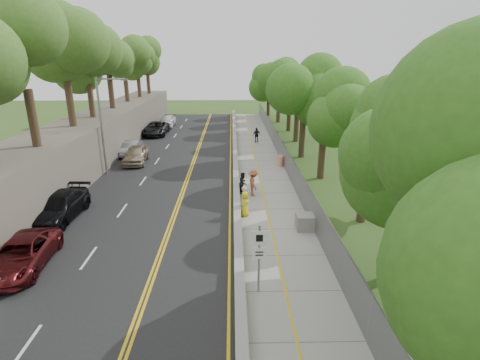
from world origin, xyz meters
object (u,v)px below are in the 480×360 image
object	(u,v)px
streetlight	(104,120)
concrete_block	(308,222)
painter_0	(245,204)
signpost	(259,252)
car_2	(22,255)
construction_barrel	(280,161)
person_far	(257,135)

from	to	relation	value
streetlight	concrete_block	world-z (taller)	streetlight
concrete_block	painter_0	xyz separation A→B (m)	(-3.55, 1.97, 0.35)
signpost	car_2	xyz separation A→B (m)	(-10.98, 2.17, -1.23)
construction_barrel	person_far	xyz separation A→B (m)	(-1.50, 9.85, 0.37)
streetlight	painter_0	bearing A→B (deg)	-38.84
painter_0	person_far	distance (m)	20.98
concrete_block	car_2	bearing A→B (deg)	-164.89
construction_barrel	car_2	bearing A→B (deg)	-130.20
signpost	person_far	bearing A→B (deg)	86.53
car_2	painter_0	distance (m)	12.16
car_2	painter_0	world-z (taller)	painter_0
streetlight	painter_0	distance (m)	14.89
construction_barrel	car_2	xyz separation A→B (m)	(-14.23, -16.84, 0.20)
concrete_block	car_2	size ratio (longest dim) A/B	0.27
concrete_block	car_2	world-z (taller)	car_2
construction_barrel	person_far	bearing A→B (deg)	98.66
streetlight	car_2	size ratio (longest dim) A/B	1.60
construction_barrel	concrete_block	size ratio (longest dim) A/B	0.72
streetlight	signpost	size ratio (longest dim) A/B	2.58
signpost	concrete_block	size ratio (longest dim) A/B	2.32
construction_barrel	painter_0	world-z (taller)	painter_0
painter_0	person_far	bearing A→B (deg)	1.49
car_2	painter_0	size ratio (longest dim) A/B	3.15
signpost	concrete_block	distance (m)	6.99
construction_barrel	person_far	distance (m)	9.97
streetlight	signpost	bearing A→B (deg)	-55.92
construction_barrel	painter_0	xyz separation A→B (m)	(-3.55, -11.03, 0.31)
streetlight	person_far	bearing A→B (deg)	41.78
car_2	person_far	bearing A→B (deg)	60.44
concrete_block	person_far	xyz separation A→B (m)	(-1.50, 22.85, 0.41)
signpost	car_2	bearing A→B (deg)	168.81
signpost	person_far	world-z (taller)	signpost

